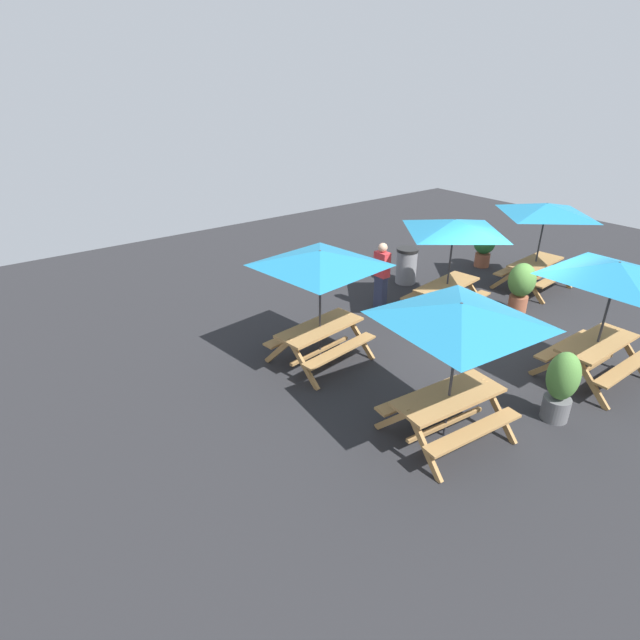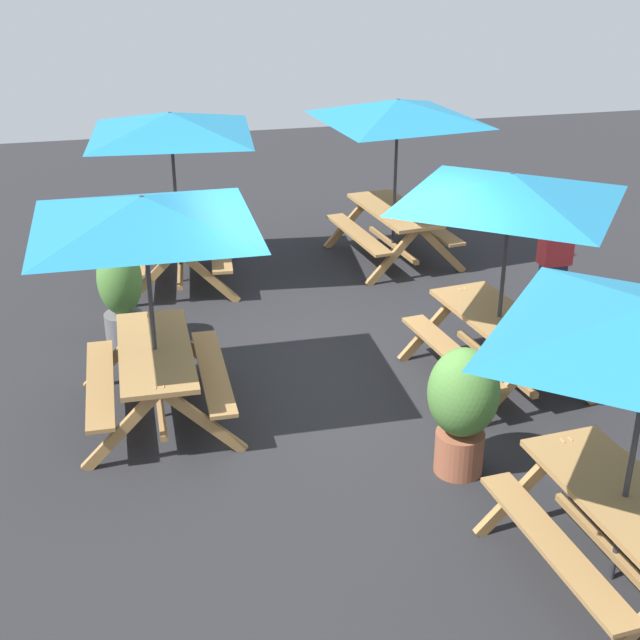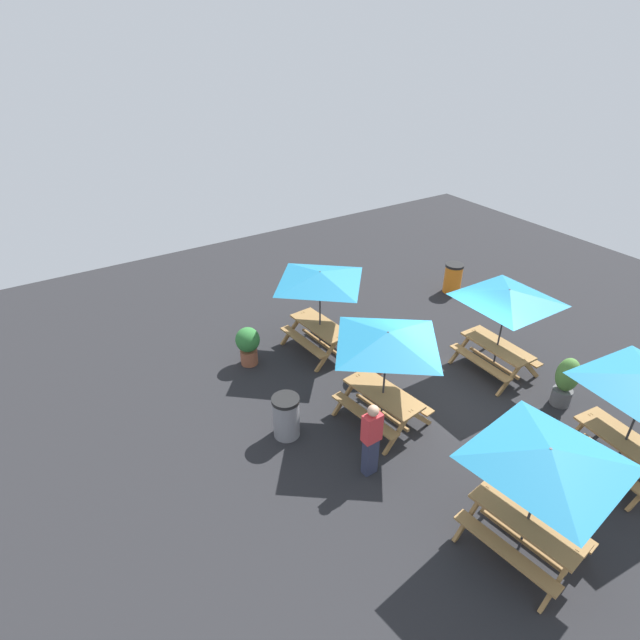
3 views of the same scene
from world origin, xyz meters
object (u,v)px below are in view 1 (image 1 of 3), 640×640
object	(u,v)px
picnic_table_1	(615,279)
potted_plant_0	(484,247)
picnic_table_0	(320,267)
picnic_table_2	(545,215)
potted_plant_2	(561,385)
picnic_table_4	(453,233)
potted_plant_1	(521,285)
picnic_table_3	(459,323)
person_standing	(381,275)
trash_bin_gray	(406,266)

from	to	relation	value
picnic_table_1	potted_plant_0	world-z (taller)	picnic_table_1
picnic_table_0	picnic_table_2	xyz separation A→B (m)	(-6.86, 0.40, 0.00)
picnic_table_1	potted_plant_2	bearing A→B (deg)	9.65
picnic_table_4	potted_plant_2	world-z (taller)	picnic_table_4
potted_plant_1	potted_plant_0	bearing A→B (deg)	-128.79
picnic_table_3	person_standing	distance (m)	5.00
picnic_table_2	picnic_table_1	bearing A→B (deg)	40.17
picnic_table_1	trash_bin_gray	world-z (taller)	picnic_table_1
picnic_table_2	picnic_table_3	xyz separation A→B (m)	(6.71, 2.66, 0.00)
picnic_table_0	trash_bin_gray	xyz separation A→B (m)	(-4.47, -1.96, -1.49)
picnic_table_2	trash_bin_gray	size ratio (longest dim) A/B	2.38
picnic_table_3	trash_bin_gray	world-z (taller)	picnic_table_3
picnic_table_0	potted_plant_0	size ratio (longest dim) A/B	2.68
potted_plant_0	potted_plant_1	xyz separation A→B (m)	(2.03, 2.52, 0.10)
picnic_table_2	person_standing	xyz separation A→B (m)	(4.17, -1.51, -1.10)
picnic_table_0	picnic_table_1	size ratio (longest dim) A/B	0.99
potted_plant_0	potted_plant_1	world-z (taller)	potted_plant_1
picnic_table_2	person_standing	bearing A→B (deg)	-24.82
potted_plant_0	potted_plant_2	world-z (taller)	potted_plant_2
picnic_table_1	picnic_table_4	bearing A→B (deg)	-90.62
picnic_table_2	trash_bin_gray	distance (m)	3.68
picnic_table_4	potted_plant_2	xyz separation A→B (m)	(1.79, 3.84, -1.33)
trash_bin_gray	picnic_table_3	bearing A→B (deg)	49.30
trash_bin_gray	potted_plant_2	bearing A→B (deg)	66.67
picnic_table_3	potted_plant_2	distance (m)	2.38
picnic_table_3	picnic_table_4	size ratio (longest dim) A/B	1.21
picnic_table_3	potted_plant_0	world-z (taller)	picnic_table_3
picnic_table_0	potted_plant_1	bearing A→B (deg)	161.37
picnic_table_4	potted_plant_2	size ratio (longest dim) A/B	1.87
potted_plant_1	trash_bin_gray	bearing A→B (deg)	-75.46
picnic_table_0	potted_plant_1	distance (m)	5.49
picnic_table_2	potted_plant_2	distance (m)	6.15
picnic_table_4	potted_plant_0	distance (m)	4.09
picnic_table_1	picnic_table_4	xyz separation A→B (m)	(-0.06, -3.56, 0.00)
picnic_table_2	picnic_table_4	size ratio (longest dim) A/B	1.00
trash_bin_gray	person_standing	distance (m)	2.01
picnic_table_0	picnic_table_1	xyz separation A→B (m)	(-3.68, 3.59, 0.00)
trash_bin_gray	picnic_table_0	bearing A→B (deg)	23.70
picnic_table_1	potted_plant_1	xyz separation A→B (m)	(-1.56, -2.56, -1.29)
picnic_table_4	trash_bin_gray	xyz separation A→B (m)	(-0.72, -1.99, -1.49)
picnic_table_1	picnic_table_4	world-z (taller)	same
picnic_table_2	trash_bin_gray	world-z (taller)	picnic_table_2
picnic_table_0	trash_bin_gray	distance (m)	5.10
trash_bin_gray	potted_plant_1	size ratio (longest dim) A/B	0.80
picnic_table_4	picnic_table_1	bearing A→B (deg)	81.24
picnic_table_4	person_standing	xyz separation A→B (m)	(1.06, -1.14, -1.10)
picnic_table_1	person_standing	bearing A→B (deg)	-77.67
picnic_table_3	potted_plant_2	bearing A→B (deg)	161.39
picnic_table_2	potted_plant_1	xyz separation A→B (m)	(1.62, 0.62, -1.29)
picnic_table_0	potted_plant_1	world-z (taller)	picnic_table_0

